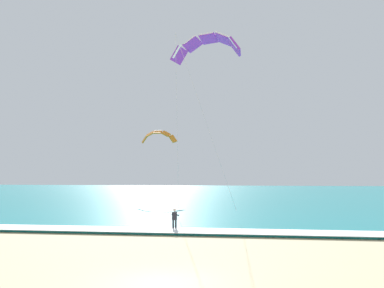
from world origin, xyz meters
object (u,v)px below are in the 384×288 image
(kitesurfer, at_px, (175,219))
(surfboard, at_px, (174,231))
(kite_distant, at_px, (158,135))
(kite_primary, at_px, (207,45))

(kitesurfer, bearing_deg, surfboard, -97.22)
(kite_distant, bearing_deg, kitesurfer, -75.23)
(surfboard, height_order, kitesurfer, kitesurfer)
(kitesurfer, xyz_separation_m, kite_primary, (1.94, 5.45, 14.89))
(kite_primary, relative_size, kite_distant, 2.70)
(surfboard, distance_m, kite_primary, 16.84)
(surfboard, relative_size, kitesurfer, 0.85)
(surfboard, bearing_deg, kite_distant, 104.76)
(surfboard, height_order, kite_primary, kite_primary)
(surfboard, relative_size, kite_primary, 0.09)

